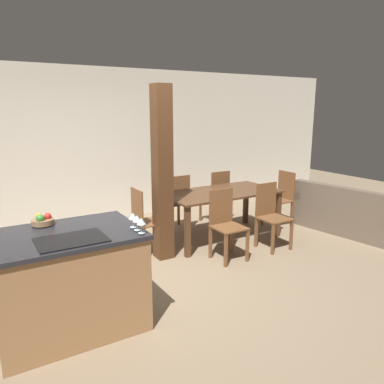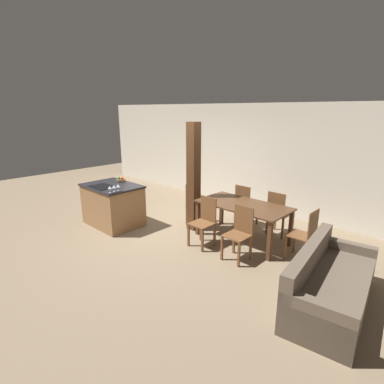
# 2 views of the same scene
# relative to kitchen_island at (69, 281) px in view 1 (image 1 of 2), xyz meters

# --- Properties ---
(ground_plane) EXTENTS (16.00, 16.00, 0.00)m
(ground_plane) POSITION_rel_kitchen_island_xyz_m (1.16, 0.54, -0.47)
(ground_plane) COLOR #847056
(wall_back) EXTENTS (11.20, 0.08, 2.70)m
(wall_back) POSITION_rel_kitchen_island_xyz_m (1.16, 3.26, 0.88)
(wall_back) COLOR silver
(wall_back) RESTS_ON ground_plane
(kitchen_island) EXTENTS (1.29, 0.93, 0.94)m
(kitchen_island) POSITION_rel_kitchen_island_xyz_m (0.00, 0.00, 0.00)
(kitchen_island) COLOR #9E7047
(kitchen_island) RESTS_ON ground_plane
(fruit_bowl) EXTENTS (0.20, 0.20, 0.11)m
(fruit_bowl) POSITION_rel_kitchen_island_xyz_m (-0.13, 0.33, 0.51)
(fruit_bowl) COLOR #99704C
(fruit_bowl) RESTS_ON kitchen_island
(wine_glass_near) EXTENTS (0.08, 0.08, 0.14)m
(wine_glass_near) POSITION_rel_kitchen_island_xyz_m (0.57, -0.38, 0.58)
(wine_glass_near) COLOR silver
(wine_glass_near) RESTS_ON kitchen_island
(wine_glass_middle) EXTENTS (0.08, 0.08, 0.14)m
(wine_glass_middle) POSITION_rel_kitchen_island_xyz_m (0.57, -0.29, 0.58)
(wine_glass_middle) COLOR silver
(wine_glass_middle) RESTS_ON kitchen_island
(wine_glass_far) EXTENTS (0.08, 0.08, 0.14)m
(wine_glass_far) POSITION_rel_kitchen_island_xyz_m (0.57, -0.19, 0.58)
(wine_glass_far) COLOR silver
(wine_glass_far) RESTS_ON kitchen_island
(dining_table) EXTENTS (1.79, 0.93, 0.75)m
(dining_table) POSITION_rel_kitchen_island_xyz_m (2.61, 1.29, 0.19)
(dining_table) COLOR #51331E
(dining_table) RESTS_ON ground_plane
(dining_chair_near_left) EXTENTS (0.40, 0.40, 0.94)m
(dining_chair_near_left) POSITION_rel_kitchen_island_xyz_m (2.21, 0.60, 0.03)
(dining_chair_near_left) COLOR brown
(dining_chair_near_left) RESTS_ON ground_plane
(dining_chair_near_right) EXTENTS (0.40, 0.40, 0.94)m
(dining_chair_near_right) POSITION_rel_kitchen_island_xyz_m (3.01, 0.60, 0.03)
(dining_chair_near_right) COLOR brown
(dining_chair_near_right) RESTS_ON ground_plane
(dining_chair_far_left) EXTENTS (0.40, 0.40, 0.94)m
(dining_chair_far_left) POSITION_rel_kitchen_island_xyz_m (2.21, 1.99, 0.03)
(dining_chair_far_left) COLOR brown
(dining_chair_far_left) RESTS_ON ground_plane
(dining_chair_far_right) EXTENTS (0.40, 0.40, 0.94)m
(dining_chair_far_right) POSITION_rel_kitchen_island_xyz_m (3.01, 1.99, 0.03)
(dining_chair_far_right) COLOR brown
(dining_chair_far_right) RESTS_ON ground_plane
(dining_chair_head_end) EXTENTS (0.40, 0.40, 0.94)m
(dining_chair_head_end) POSITION_rel_kitchen_island_xyz_m (1.34, 1.29, 0.03)
(dining_chair_head_end) COLOR brown
(dining_chair_head_end) RESTS_ON ground_plane
(dining_chair_foot_end) EXTENTS (0.40, 0.40, 0.94)m
(dining_chair_foot_end) POSITION_rel_kitchen_island_xyz_m (3.88, 1.29, 0.03)
(dining_chair_foot_end) COLOR brown
(dining_chair_foot_end) RESTS_ON ground_plane
(couch) EXTENTS (1.07, 2.04, 0.79)m
(couch) POSITION_rel_kitchen_island_xyz_m (4.64, 0.35, -0.19)
(couch) COLOR brown
(couch) RESTS_ON ground_plane
(timber_post) EXTENTS (0.22, 0.22, 2.31)m
(timber_post) POSITION_rel_kitchen_island_xyz_m (1.50, 1.06, 0.69)
(timber_post) COLOR #4C2D19
(timber_post) RESTS_ON ground_plane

